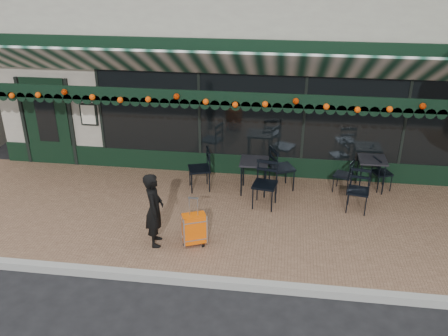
# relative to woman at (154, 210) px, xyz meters

# --- Properties ---
(ground) EXTENTS (80.00, 80.00, 0.00)m
(ground) POSITION_rel_woman_xyz_m (1.26, -0.81, -0.86)
(ground) COLOR black
(ground) RESTS_ON ground
(sidewalk) EXTENTS (18.00, 4.00, 0.15)m
(sidewalk) POSITION_rel_woman_xyz_m (1.26, 1.19, -0.78)
(sidewalk) COLOR brown
(sidewalk) RESTS_ON ground
(curb) EXTENTS (18.00, 0.16, 0.15)m
(curb) POSITION_rel_woman_xyz_m (1.26, -0.89, -0.78)
(curb) COLOR #9E9E99
(curb) RESTS_ON ground
(restaurant_building) EXTENTS (12.00, 9.60, 4.50)m
(restaurant_building) POSITION_rel_woman_xyz_m (1.26, 7.03, 1.41)
(restaurant_building) COLOR gray
(restaurant_building) RESTS_ON ground
(woman) EXTENTS (0.44, 0.58, 1.42)m
(woman) POSITION_rel_woman_xyz_m (0.00, 0.00, 0.00)
(woman) COLOR black
(woman) RESTS_ON sidewalk
(suitcase) EXTENTS (0.48, 0.38, 0.96)m
(suitcase) POSITION_rel_woman_xyz_m (0.71, 0.07, -0.39)
(suitcase) COLOR #F75C07
(suitcase) RESTS_ON sidewalk
(cafe_table_a) EXTENTS (0.60, 0.60, 0.74)m
(cafe_table_a) POSITION_rel_woman_xyz_m (4.21, 2.78, -0.04)
(cafe_table_a) COLOR black
(cafe_table_a) RESTS_ON sidewalk
(cafe_table_b) EXTENTS (0.61, 0.61, 0.76)m
(cafe_table_b) POSITION_rel_woman_xyz_m (1.62, 2.29, -0.03)
(cafe_table_b) COLOR black
(cafe_table_b) RESTS_ON sidewalk
(chair_a_left) EXTENTS (0.51, 0.51, 0.78)m
(chair_a_left) POSITION_rel_woman_xyz_m (3.59, 2.58, -0.32)
(chair_a_left) COLOR black
(chair_a_left) RESTS_ON sidewalk
(chair_a_right) EXTENTS (0.50, 0.50, 0.78)m
(chair_a_right) POSITION_rel_woman_xyz_m (4.46, 2.81, -0.32)
(chair_a_right) COLOR black
(chair_a_right) RESTS_ON sidewalk
(chair_a_front) EXTENTS (0.52, 0.52, 0.89)m
(chair_a_front) POSITION_rel_woman_xyz_m (3.81, 1.74, -0.26)
(chair_a_front) COLOR black
(chair_a_front) RESTS_ON sidewalk
(chair_b_left) EXTENTS (0.61, 0.61, 0.97)m
(chair_b_left) POSITION_rel_woman_xyz_m (0.40, 2.26, -0.22)
(chair_b_left) COLOR black
(chair_b_left) RESTS_ON sidewalk
(chair_b_right) EXTENTS (0.67, 0.67, 1.01)m
(chair_b_right) POSITION_rel_woman_xyz_m (2.23, 2.53, -0.20)
(chair_b_right) COLOR black
(chair_b_right) RESTS_ON sidewalk
(chair_b_front) EXTENTS (0.57, 0.57, 0.99)m
(chair_b_front) POSITION_rel_woman_xyz_m (1.90, 1.66, -0.21)
(chair_b_front) COLOR black
(chair_b_front) RESTS_ON sidewalk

